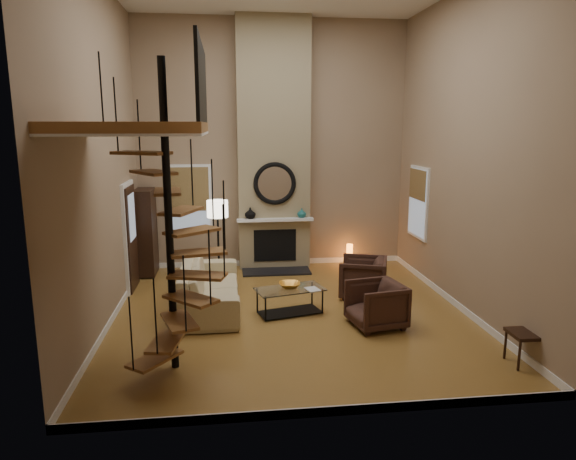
{
  "coord_description": "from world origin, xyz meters",
  "views": [
    {
      "loc": [
        -1.06,
        -8.38,
        3.2
      ],
      "look_at": [
        0.0,
        0.4,
        1.4
      ],
      "focal_mm": 32.07,
      "sensor_mm": 36.0,
      "label": 1
    }
  ],
  "objects": [
    {
      "name": "window_right",
      "position": [
        2.97,
        2.0,
        1.63
      ],
      "size": [
        0.06,
        1.02,
        1.52
      ],
      "color": "white",
      "rests_on": "right_wall"
    },
    {
      "name": "armchair_far",
      "position": [
        1.38,
        -0.7,
        0.35
      ],
      "size": [
        0.96,
        0.94,
        0.75
      ],
      "primitive_type": "imported",
      "rotation": [
        0.0,
        0.0,
        -1.39
      ],
      "color": "#3D241C",
      "rests_on": "ground"
    },
    {
      "name": "left_wall",
      "position": [
        -3.0,
        0.0,
        2.75
      ],
      "size": [
        0.02,
        6.5,
        5.5
      ],
      "primitive_type": "cube",
      "color": "#957D60",
      "rests_on": "ground"
    },
    {
      "name": "entry_door",
      "position": [
        -2.95,
        1.8,
        1.05
      ],
      "size": [
        0.1,
        1.05,
        2.16
      ],
      "color": "white",
      "rests_on": "ground"
    },
    {
      "name": "baseboard_left",
      "position": [
        -2.99,
        0.0,
        0.06
      ],
      "size": [
        0.02,
        6.5,
        0.12
      ],
      "primitive_type": "cube",
      "color": "white",
      "rests_on": "ground"
    },
    {
      "name": "hutch",
      "position": [
        -2.81,
        2.79,
        0.95
      ],
      "size": [
        0.39,
        0.82,
        1.84
      ],
      "primitive_type": "cube",
      "color": "black",
      "rests_on": "ground"
    },
    {
      "name": "window_back",
      "position": [
        -1.9,
        3.22,
        1.62
      ],
      "size": [
        1.02,
        0.06,
        1.52
      ],
      "color": "white",
      "rests_on": "back_wall"
    },
    {
      "name": "book",
      "position": [
        0.33,
        -0.14,
        0.46
      ],
      "size": [
        0.27,
        0.32,
        0.03
      ],
      "primitive_type": "imported",
      "rotation": [
        0.0,
        0.0,
        0.27
      ],
      "color": "gray",
      "rests_on": "coffee_table"
    },
    {
      "name": "coffee_table",
      "position": [
        -0.02,
        0.01,
        0.28
      ],
      "size": [
        1.27,
        0.85,
        0.44
      ],
      "color": "silver",
      "rests_on": "ground"
    },
    {
      "name": "vase_left",
      "position": [
        -0.55,
        2.82,
        1.3
      ],
      "size": [
        0.24,
        0.24,
        0.25
      ],
      "primitive_type": "imported",
      "color": "black",
      "rests_on": "mantel"
    },
    {
      "name": "baseboard_back",
      "position": [
        0.0,
        3.24,
        0.06
      ],
      "size": [
        6.0,
        0.02,
        0.12
      ],
      "primitive_type": "cube",
      "color": "white",
      "rests_on": "ground"
    },
    {
      "name": "mantel",
      "position": [
        0.0,
        2.78,
        1.15
      ],
      "size": [
        1.7,
        0.18,
        0.06
      ],
      "primitive_type": "cube",
      "color": "white",
      "rests_on": "chimney_breast"
    },
    {
      "name": "loft",
      "position": [
        -2.04,
        -1.8,
        3.24
      ],
      "size": [
        1.7,
        2.2,
        1.09
      ],
      "color": "#996532",
      "rests_on": "left_wall"
    },
    {
      "name": "bowl",
      "position": [
        -0.02,
        0.06,
        0.5
      ],
      "size": [
        0.37,
        0.37,
        0.09
      ],
      "primitive_type": "imported",
      "color": "orange",
      "rests_on": "coffee_table"
    },
    {
      "name": "firebox",
      "position": [
        0.0,
        2.86,
        0.55
      ],
      "size": [
        0.95,
        0.02,
        0.72
      ],
      "primitive_type": "cube",
      "color": "black",
      "rests_on": "chimney_breast"
    },
    {
      "name": "side_chair",
      "position": [
        3.01,
        -2.29,
        0.53
      ],
      "size": [
        0.45,
        0.44,
        0.95
      ],
      "color": "black",
      "rests_on": "ground"
    },
    {
      "name": "baseboard_front",
      "position": [
        0.0,
        -3.24,
        0.06
      ],
      "size": [
        6.0,
        0.02,
        0.12
      ],
      "primitive_type": "cube",
      "color": "white",
      "rests_on": "ground"
    },
    {
      "name": "floor_lamp",
      "position": [
        -1.25,
        1.97,
        1.41
      ],
      "size": [
        0.43,
        0.43,
        1.75
      ],
      "color": "black",
      "rests_on": "ground"
    },
    {
      "name": "chimney_breast",
      "position": [
        0.0,
        3.06,
        2.75
      ],
      "size": [
        1.6,
        0.38,
        5.5
      ],
      "primitive_type": "cube",
      "color": "#8C7D5B",
      "rests_on": "ground"
    },
    {
      "name": "vase_right",
      "position": [
        0.6,
        2.82,
        1.28
      ],
      "size": [
        0.2,
        0.2,
        0.21
      ],
      "primitive_type": "imported",
      "color": "#1B6060",
      "rests_on": "mantel"
    },
    {
      "name": "back_wall",
      "position": [
        0.0,
        3.25,
        2.75
      ],
      "size": [
        6.0,
        0.02,
        5.5
      ],
      "primitive_type": "cube",
      "color": "#957D60",
      "rests_on": "ground"
    },
    {
      "name": "spiral_stair",
      "position": [
        -1.78,
        -1.79,
        1.78
      ],
      "size": [
        1.47,
        1.47,
        4.06
      ],
      "color": "black",
      "rests_on": "ground"
    },
    {
      "name": "baseboard_right",
      "position": [
        2.99,
        0.0,
        0.06
      ],
      "size": [
        0.02,
        6.5,
        0.12
      ],
      "primitive_type": "cube",
      "color": "white",
      "rests_on": "ground"
    },
    {
      "name": "ground",
      "position": [
        0.0,
        0.0,
        -0.01
      ],
      "size": [
        6.0,
        6.5,
        0.01
      ],
      "primitive_type": "cube",
      "color": "#B08139",
      "rests_on": "ground"
    },
    {
      "name": "hearth",
      "position": [
        0.0,
        2.57,
        0.02
      ],
      "size": [
        1.5,
        0.6,
        0.04
      ],
      "primitive_type": "cube",
      "color": "black",
      "rests_on": "ground"
    },
    {
      "name": "accent_lamp",
      "position": [
        1.75,
        2.95,
        0.25
      ],
      "size": [
        0.14,
        0.14,
        0.51
      ],
      "primitive_type": "cylinder",
      "color": "orange",
      "rests_on": "ground"
    },
    {
      "name": "armchair_near",
      "position": [
        1.56,
        0.76,
        0.35
      ],
      "size": [
        1.1,
        1.08,
        0.79
      ],
      "primitive_type": "imported",
      "rotation": [
        0.0,
        0.0,
        -1.9
      ],
      "color": "#3D241C",
      "rests_on": "ground"
    },
    {
      "name": "right_wall",
      "position": [
        3.0,
        0.0,
        2.75
      ],
      "size": [
        0.02,
        6.5,
        5.5
      ],
      "primitive_type": "cube",
      "color": "#957D60",
      "rests_on": "ground"
    },
    {
      "name": "front_wall",
      "position": [
        0.0,
        -3.25,
        2.75
      ],
      "size": [
        6.0,
        0.02,
        5.5
      ],
      "primitive_type": "cube",
      "color": "#957D60",
      "rests_on": "ground"
    },
    {
      "name": "sofa",
      "position": [
        -1.41,
        0.54,
        0.4
      ],
      "size": [
        1.02,
        2.6,
        0.76
      ],
      "primitive_type": "imported",
      "rotation": [
        0.0,
        0.0,
        1.57
      ],
      "color": "#C8B98B",
      "rests_on": "ground"
    },
    {
      "name": "mirror_disc",
      "position": [
        0.0,
        2.85,
        1.95
      ],
      "size": [
        0.8,
        0.01,
        0.8
      ],
      "primitive_type": "cylinder",
      "rotation": [
        1.57,
        0.0,
        0.0
      ],
      "color": "white",
      "rests_on": "chimney_breast"
    },
    {
      "name": "mirror_frame",
      "position": [
        0.0,
        2.84,
        1.95
      ],
      "size": [
        0.94,
        0.1,
        0.94
      ],
      "primitive_type": "torus",
      "rotation": [
        1.57,
        0.0,
        0.0
      ],
      "color": "black",
      "rests_on": "chimney_breast"
    }
  ]
}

